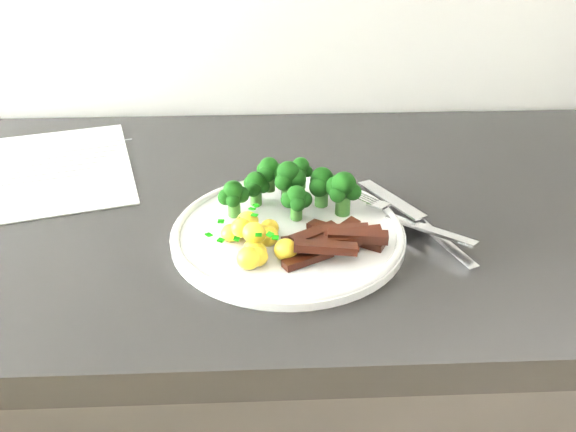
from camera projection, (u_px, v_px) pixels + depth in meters
name	position (u px, v px, depth m)	size (l,w,h in m)	color
recipe_paper	(58.00, 168.00, 0.88)	(0.27, 0.33, 0.00)	silver
plate	(288.00, 232.00, 0.72)	(0.28, 0.28, 0.02)	white
broccoli	(294.00, 184.00, 0.75)	(0.17, 0.10, 0.06)	#2F6221
potatoes	(256.00, 238.00, 0.68)	(0.10, 0.10, 0.04)	yellow
beef_strips	(333.00, 239.00, 0.68)	(0.12, 0.10, 0.03)	black
fork	(411.00, 221.00, 0.72)	(0.13, 0.14, 0.02)	silver
knife	(427.00, 231.00, 0.72)	(0.11, 0.21, 0.02)	silver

